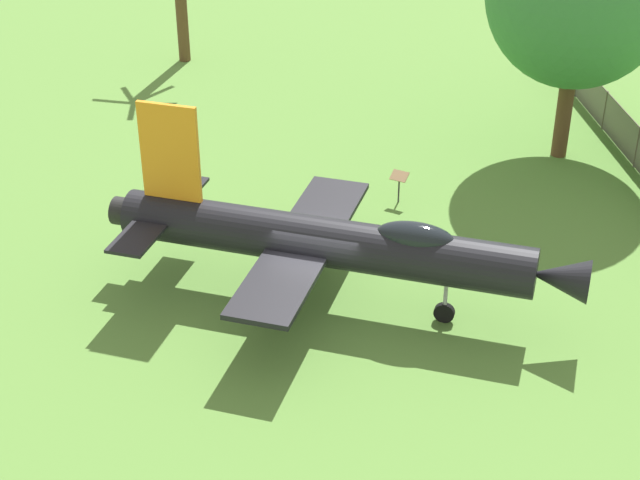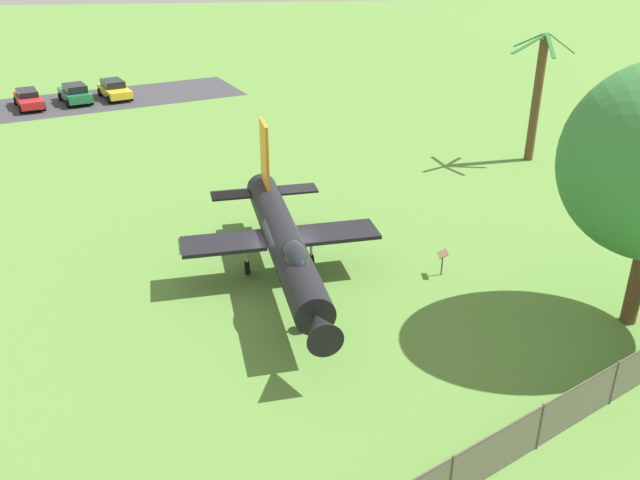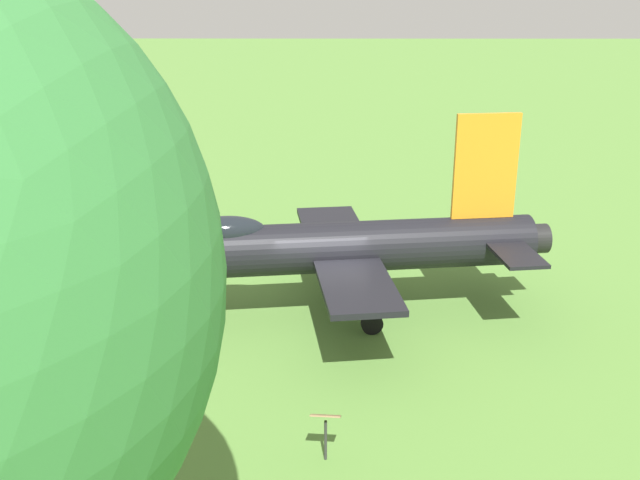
{
  "view_description": "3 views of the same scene",
  "coord_description": "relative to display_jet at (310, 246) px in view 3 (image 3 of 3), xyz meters",
  "views": [
    {
      "loc": [
        9.68,
        -21.95,
        16.15
      ],
      "look_at": [
        0.36,
        -1.02,
        2.73
      ],
      "focal_mm": 54.67,
      "sensor_mm": 36.0,
      "label": 1
    },
    {
      "loc": [
        24.89,
        -0.97,
        14.11
      ],
      "look_at": [
        1.37,
        1.37,
        2.64
      ],
      "focal_mm": 37.96,
      "sensor_mm": 36.0,
      "label": 2
    },
    {
      "loc": [
        -0.04,
        19.19,
        9.2
      ],
      "look_at": [
        0.05,
        -0.0,
        2.27
      ],
      "focal_mm": 41.06,
      "sensor_mm": 36.0,
      "label": 3
    }
  ],
  "objects": [
    {
      "name": "info_plaque",
      "position": [
        -0.43,
        6.74,
        -1.24
      ],
      "size": [
        0.63,
        0.44,
        1.14
      ],
      "color": "#333333",
      "rests_on": "ground_plane"
    },
    {
      "name": "ground_plane",
      "position": [
        -0.33,
        -0.04,
        -2.1
      ],
      "size": [
        200.0,
        200.0,
        0.0
      ],
      "primitive_type": "plane",
      "color": "#568438"
    },
    {
      "name": "display_jet",
      "position": [
        0.0,
        0.0,
        0.0
      ],
      "size": [
        14.04,
        8.42,
        5.72
      ],
      "rotation": [
        0.0,
        0.0,
        0.13
      ],
      "color": "black",
      "rests_on": "ground_plane"
    }
  ]
}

